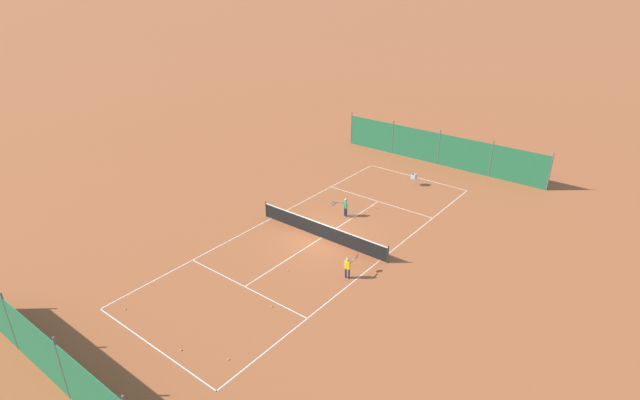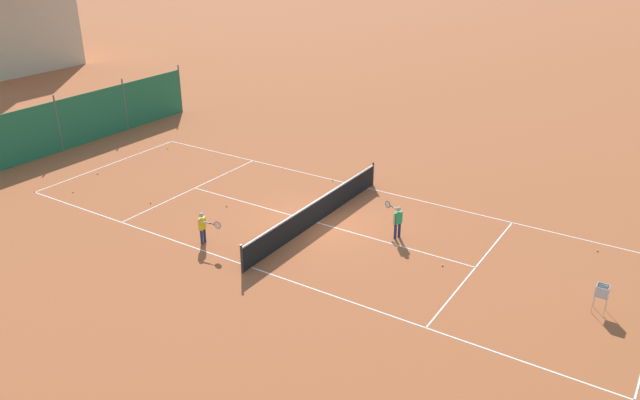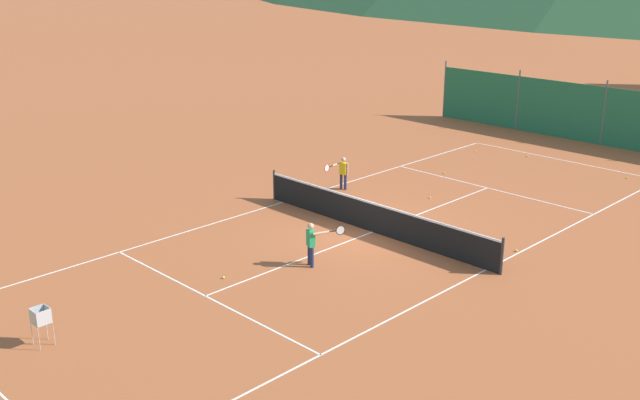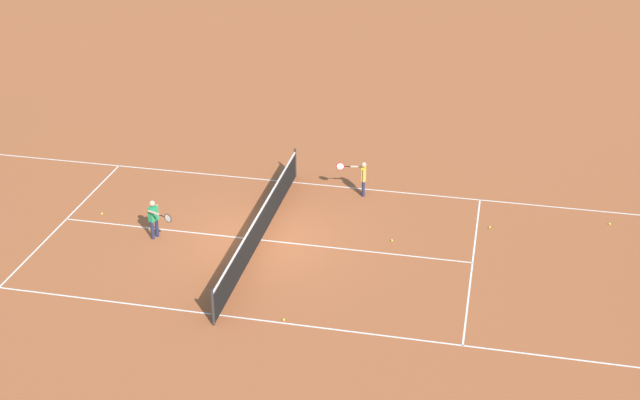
{
  "view_description": "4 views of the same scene",
  "coord_description": "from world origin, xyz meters",
  "px_view_note": "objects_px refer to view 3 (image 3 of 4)",
  "views": [
    {
      "loc": [
        -15.92,
        20.62,
        14.76
      ],
      "look_at": [
        1.76,
        -2.08,
        1.21
      ],
      "focal_mm": 28.0,
      "sensor_mm": 36.0,
      "label": 1
    },
    {
      "loc": [
        -18.26,
        -11.87,
        10.63
      ],
      "look_at": [
        0.47,
        0.16,
        0.74
      ],
      "focal_mm": 35.0,
      "sensor_mm": 36.0,
      "label": 2
    },
    {
      "loc": [
        14.12,
        -16.47,
        8.25
      ],
      "look_at": [
        -0.55,
        -1.76,
        1.33
      ],
      "focal_mm": 42.0,
      "sensor_mm": 36.0,
      "label": 3
    },
    {
      "loc": [
        22.65,
        6.71,
        13.45
      ],
      "look_at": [
        -0.2,
        1.81,
        1.46
      ],
      "focal_mm": 50.0,
      "sensor_mm": 36.0,
      "label": 4
    }
  ],
  "objects_px": {
    "tennis_ball_mid_court": "(430,197)",
    "tennis_ball_by_net_right": "(627,178)",
    "tennis_ball_alley_left": "(223,277)",
    "tennis_ball_by_net_left": "(528,156)",
    "player_near_service": "(312,241)",
    "tennis_ball_near_corner": "(476,151)",
    "tennis_net": "(373,217)",
    "tennis_ball_service_box": "(516,250)",
    "player_far_baseline": "(342,171)",
    "ball_hopper": "(41,318)",
    "tennis_ball_alley_right": "(444,173)"
  },
  "relations": [
    {
      "from": "tennis_ball_mid_court",
      "to": "tennis_ball_by_net_right",
      "type": "bearing_deg",
      "value": 61.96
    },
    {
      "from": "tennis_ball_alley_left",
      "to": "tennis_ball_by_net_left",
      "type": "bearing_deg",
      "value": 92.4
    },
    {
      "from": "player_near_service",
      "to": "tennis_ball_near_corner",
      "type": "distance_m",
      "value": 14.15
    },
    {
      "from": "tennis_net",
      "to": "player_near_service",
      "type": "distance_m",
      "value": 3.21
    },
    {
      "from": "tennis_ball_service_box",
      "to": "tennis_ball_alley_left",
      "type": "xyz_separation_m",
      "value": [
        -4.51,
        -7.16,
        0.0
      ]
    },
    {
      "from": "player_far_baseline",
      "to": "tennis_ball_near_corner",
      "type": "distance_m",
      "value": 8.01
    },
    {
      "from": "tennis_ball_alley_left",
      "to": "tennis_ball_by_net_right",
      "type": "bearing_deg",
      "value": 77.66
    },
    {
      "from": "player_far_baseline",
      "to": "tennis_ball_by_net_left",
      "type": "bearing_deg",
      "value": 74.62
    },
    {
      "from": "tennis_net",
      "to": "tennis_ball_mid_court",
      "type": "relative_size",
      "value": 139.09
    },
    {
      "from": "player_near_service",
      "to": "tennis_ball_alley_left",
      "type": "bearing_deg",
      "value": -115.22
    },
    {
      "from": "tennis_net",
      "to": "tennis_ball_near_corner",
      "type": "xyz_separation_m",
      "value": [
        -3.22,
        10.47,
        -0.47
      ]
    },
    {
      "from": "ball_hopper",
      "to": "tennis_ball_by_net_right",
      "type": "bearing_deg",
      "value": 80.41
    },
    {
      "from": "tennis_net",
      "to": "tennis_ball_service_box",
      "type": "relative_size",
      "value": 139.09
    },
    {
      "from": "player_near_service",
      "to": "player_far_baseline",
      "type": "relative_size",
      "value": 1.05
    },
    {
      "from": "player_far_baseline",
      "to": "tennis_ball_by_net_left",
      "type": "height_order",
      "value": "player_far_baseline"
    },
    {
      "from": "tennis_ball_by_net_right",
      "to": "ball_hopper",
      "type": "height_order",
      "value": "ball_hopper"
    },
    {
      "from": "tennis_ball_near_corner",
      "to": "ball_hopper",
      "type": "distance_m",
      "value": 21.05
    },
    {
      "from": "tennis_ball_service_box",
      "to": "ball_hopper",
      "type": "relative_size",
      "value": 0.07
    },
    {
      "from": "tennis_ball_service_box",
      "to": "tennis_ball_by_net_left",
      "type": "bearing_deg",
      "value": 118.52
    },
    {
      "from": "tennis_net",
      "to": "tennis_ball_near_corner",
      "type": "distance_m",
      "value": 10.96
    },
    {
      "from": "ball_hopper",
      "to": "tennis_ball_service_box",
      "type": "bearing_deg",
      "value": 69.55
    },
    {
      "from": "player_near_service",
      "to": "player_far_baseline",
      "type": "distance_m",
      "value": 7.04
    },
    {
      "from": "tennis_ball_mid_court",
      "to": "tennis_ball_service_box",
      "type": "height_order",
      "value": "same"
    },
    {
      "from": "tennis_ball_mid_court",
      "to": "tennis_ball_alley_left",
      "type": "xyz_separation_m",
      "value": [
        0.24,
        -9.35,
        0.0
      ]
    },
    {
      "from": "tennis_ball_service_box",
      "to": "tennis_ball_by_net_right",
      "type": "bearing_deg",
      "value": 95.3
    },
    {
      "from": "tennis_ball_mid_court",
      "to": "tennis_ball_service_box",
      "type": "xyz_separation_m",
      "value": [
        4.75,
        -2.19,
        0.0
      ]
    },
    {
      "from": "tennis_ball_by_net_right",
      "to": "tennis_ball_service_box",
      "type": "relative_size",
      "value": 1.0
    },
    {
      "from": "tennis_ball_alley_right",
      "to": "tennis_ball_alley_left",
      "type": "height_order",
      "value": "same"
    },
    {
      "from": "tennis_ball_by_net_left",
      "to": "tennis_ball_mid_court",
      "type": "bearing_deg",
      "value": -86.41
    },
    {
      "from": "tennis_ball_by_net_left",
      "to": "tennis_ball_alley_right",
      "type": "xyz_separation_m",
      "value": [
        -1.0,
        -4.53,
        0.0
      ]
    },
    {
      "from": "tennis_ball_near_corner",
      "to": "ball_hopper",
      "type": "height_order",
      "value": "ball_hopper"
    },
    {
      "from": "tennis_net",
      "to": "tennis_ball_by_net_left",
      "type": "xyz_separation_m",
      "value": [
        -1.22,
        11.33,
        -0.47
      ]
    },
    {
      "from": "player_far_baseline",
      "to": "tennis_ball_by_net_right",
      "type": "relative_size",
      "value": 18.26
    },
    {
      "from": "tennis_net",
      "to": "tennis_ball_alley_right",
      "type": "bearing_deg",
      "value": 108.06
    },
    {
      "from": "tennis_ball_near_corner",
      "to": "tennis_ball_by_net_right",
      "type": "bearing_deg",
      "value": 6.52
    },
    {
      "from": "player_far_baseline",
      "to": "tennis_ball_by_net_left",
      "type": "relative_size",
      "value": 18.26
    },
    {
      "from": "tennis_ball_by_net_right",
      "to": "ball_hopper",
      "type": "distance_m",
      "value": 21.91
    },
    {
      "from": "tennis_ball_by_net_left",
      "to": "ball_hopper",
      "type": "height_order",
      "value": "ball_hopper"
    },
    {
      "from": "tennis_ball_alley_left",
      "to": "player_near_service",
      "type": "bearing_deg",
      "value": 64.78
    },
    {
      "from": "ball_hopper",
      "to": "tennis_ball_alley_right",
      "type": "bearing_deg",
      "value": 95.59
    },
    {
      "from": "player_far_baseline",
      "to": "tennis_ball_service_box",
      "type": "distance_m",
      "value": 7.71
    },
    {
      "from": "tennis_ball_service_box",
      "to": "tennis_ball_alley_left",
      "type": "bearing_deg",
      "value": -122.23
    },
    {
      "from": "tennis_net",
      "to": "tennis_ball_near_corner",
      "type": "relative_size",
      "value": 139.09
    },
    {
      "from": "tennis_ball_by_net_left",
      "to": "tennis_ball_service_box",
      "type": "bearing_deg",
      "value": -61.48
    },
    {
      "from": "player_near_service",
      "to": "tennis_ball_by_net_left",
      "type": "bearing_deg",
      "value": 96.96
    },
    {
      "from": "tennis_ball_alley_right",
      "to": "player_near_service",
      "type": "bearing_deg",
      "value": -74.47
    },
    {
      "from": "tennis_ball_near_corner",
      "to": "tennis_ball_service_box",
      "type": "relative_size",
      "value": 1.0
    },
    {
      "from": "player_far_baseline",
      "to": "tennis_ball_by_net_right",
      "type": "bearing_deg",
      "value": 52.11
    },
    {
      "from": "player_far_baseline",
      "to": "tennis_ball_by_net_right",
      "type": "xyz_separation_m",
      "value": [
        6.77,
        8.7,
        -0.67
      ]
    },
    {
      "from": "tennis_ball_near_corner",
      "to": "tennis_ball_alley_left",
      "type": "distance_m",
      "value": 16.12
    }
  ]
}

